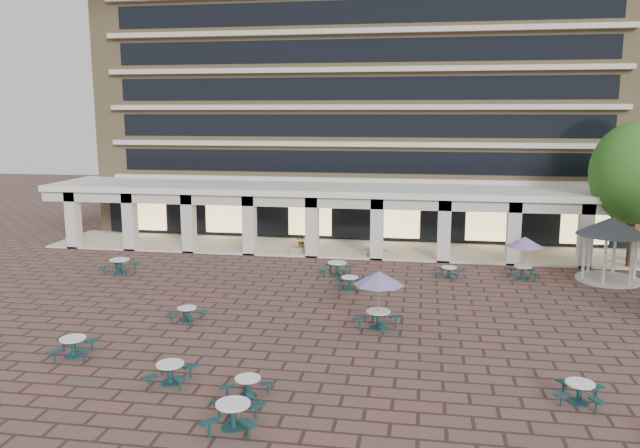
{
  "coord_description": "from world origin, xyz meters",
  "views": [
    {
      "loc": [
        4.94,
        -26.89,
        9.34
      ],
      "look_at": [
        -0.03,
        3.0,
        3.9
      ],
      "focal_mm": 35.0,
      "sensor_mm": 36.0,
      "label": 1
    }
  ],
  "objects_px": {
    "picnic_table_1": "(233,413)",
    "picnic_table_2": "(248,385)",
    "picnic_table_0": "(73,345)",
    "planter_left": "(302,247)",
    "planter_right": "(375,251)",
    "gazebo": "(612,234)"
  },
  "relations": [
    {
      "from": "gazebo",
      "to": "planter_left",
      "type": "distance_m",
      "value": 18.76
    },
    {
      "from": "picnic_table_1",
      "to": "picnic_table_0",
      "type": "bearing_deg",
      "value": 145.97
    },
    {
      "from": "picnic_table_0",
      "to": "picnic_table_1",
      "type": "bearing_deg",
      "value": -43.44
    },
    {
      "from": "picnic_table_2",
      "to": "gazebo",
      "type": "distance_m",
      "value": 23.67
    },
    {
      "from": "picnic_table_2",
      "to": "picnic_table_1",
      "type": "bearing_deg",
      "value": -62.37
    },
    {
      "from": "picnic_table_0",
      "to": "gazebo",
      "type": "relative_size",
      "value": 0.5
    },
    {
      "from": "picnic_table_1",
      "to": "planter_left",
      "type": "xyz_separation_m",
      "value": [
        -2.45,
        23.11,
        0.04
      ]
    },
    {
      "from": "gazebo",
      "to": "planter_right",
      "type": "relative_size",
      "value": 2.58
    },
    {
      "from": "picnic_table_0",
      "to": "picnic_table_2",
      "type": "bearing_deg",
      "value": -30.54
    },
    {
      "from": "picnic_table_1",
      "to": "picnic_table_2",
      "type": "xyz_separation_m",
      "value": [
        -0.16,
        2.12,
        -0.08
      ]
    },
    {
      "from": "picnic_table_1",
      "to": "planter_left",
      "type": "bearing_deg",
      "value": 91.17
    },
    {
      "from": "picnic_table_0",
      "to": "gazebo",
      "type": "xyz_separation_m",
      "value": [
        23.6,
        15.09,
        2.26
      ]
    },
    {
      "from": "picnic_table_0",
      "to": "planter_left",
      "type": "xyz_separation_m",
      "value": [
        5.34,
        18.77,
        0.07
      ]
    },
    {
      "from": "planter_right",
      "to": "picnic_table_2",
      "type": "bearing_deg",
      "value": -97.11
    },
    {
      "from": "picnic_table_0",
      "to": "planter_left",
      "type": "height_order",
      "value": "planter_left"
    },
    {
      "from": "planter_left",
      "to": "planter_right",
      "type": "distance_m",
      "value": 4.91
    },
    {
      "from": "planter_left",
      "to": "picnic_table_1",
      "type": "bearing_deg",
      "value": -83.95
    },
    {
      "from": "picnic_table_0",
      "to": "gazebo",
      "type": "distance_m",
      "value": 28.1
    },
    {
      "from": "planter_left",
      "to": "planter_right",
      "type": "height_order",
      "value": "planter_left"
    },
    {
      "from": "picnic_table_0",
      "to": "picnic_table_2",
      "type": "distance_m",
      "value": 7.94
    },
    {
      "from": "picnic_table_1",
      "to": "picnic_table_2",
      "type": "distance_m",
      "value": 2.13
    },
    {
      "from": "picnic_table_2",
      "to": "planter_left",
      "type": "bearing_deg",
      "value": 119.58
    }
  ]
}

